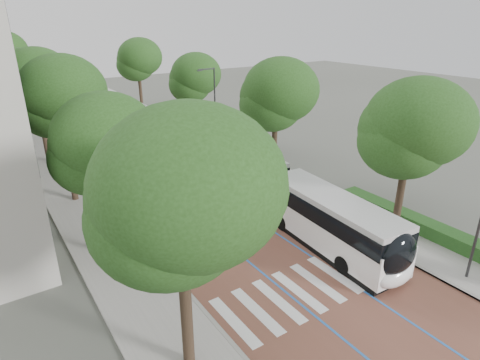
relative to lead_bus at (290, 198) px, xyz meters
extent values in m
plane|color=#51544C|center=(-3.40, -6.89, -1.63)|extent=(160.00, 160.00, 0.00)
cube|color=brown|center=(-3.40, 33.11, -1.62)|extent=(11.00, 140.00, 0.02)
cube|color=#999691|center=(-10.90, 33.11, -1.57)|extent=(4.00, 140.00, 0.12)
cube|color=#999691|center=(4.10, 33.11, -1.57)|extent=(4.00, 140.00, 0.12)
cube|color=gray|center=(-9.00, 33.11, -1.57)|extent=(0.20, 140.00, 0.14)
cube|color=gray|center=(2.20, 33.11, -1.57)|extent=(0.20, 140.00, 0.14)
cube|color=silver|center=(-8.20, -5.89, -1.60)|extent=(0.55, 3.60, 0.01)
cube|color=silver|center=(-6.95, -5.89, -1.60)|extent=(0.55, 3.60, 0.01)
cube|color=silver|center=(-5.70, -5.89, -1.60)|extent=(0.55, 3.60, 0.01)
cube|color=silver|center=(-4.45, -5.89, -1.60)|extent=(0.55, 3.60, 0.01)
cube|color=silver|center=(-3.20, -5.89, -1.60)|extent=(0.55, 3.60, 0.01)
cube|color=silver|center=(-1.95, -5.89, -1.60)|extent=(0.55, 3.60, 0.01)
cube|color=silver|center=(-0.70, -5.89, -1.60)|extent=(0.55, 3.60, 0.01)
cube|color=silver|center=(0.55, -5.89, -1.60)|extent=(0.55, 3.60, 0.01)
cube|color=silver|center=(1.80, -5.89, -1.60)|extent=(0.55, 3.60, 0.01)
cube|color=#2361B3|center=(-5.00, 33.11, -1.60)|extent=(0.12, 126.00, 0.01)
cube|color=#2361B3|center=(-1.80, 33.11, -1.60)|extent=(0.12, 126.00, 0.01)
cube|color=black|center=(-13.85, 21.11, 1.37)|extent=(0.12, 38.00, 1.60)
cube|color=#174116|center=(5.70, -6.89, -1.11)|extent=(1.20, 14.00, 0.80)
cylinder|color=#2F3032|center=(3.40, 15.11, 2.49)|extent=(0.14, 0.14, 8.00)
cube|color=#2F3032|center=(2.60, 15.11, 6.39)|extent=(1.70, 0.12, 0.12)
cube|color=#2F3032|center=(1.90, 15.11, 6.31)|extent=(0.50, 0.20, 0.10)
cylinder|color=#2F3032|center=(-9.50, 1.11, 2.49)|extent=(0.14, 0.14, 8.00)
cylinder|color=black|center=(-10.90, -6.89, 0.83)|extent=(0.44, 0.44, 4.91)
ellipsoid|color=#204315|center=(-10.90, -6.89, 5.29)|extent=(6.27, 6.27, 5.33)
cylinder|color=black|center=(-10.90, 2.11, 0.63)|extent=(0.44, 0.44, 4.51)
ellipsoid|color=#204315|center=(-10.90, 2.11, 4.73)|extent=(5.21, 5.21, 4.42)
cylinder|color=black|center=(-10.90, 11.11, 0.97)|extent=(0.44, 0.44, 5.19)
ellipsoid|color=#204315|center=(-10.90, 11.11, 5.68)|extent=(5.67, 5.67, 4.82)
cylinder|color=black|center=(-10.90, 21.11, 0.89)|extent=(0.44, 0.44, 5.04)
ellipsoid|color=#204315|center=(-10.90, 21.11, 5.47)|extent=(5.84, 5.84, 4.97)
cylinder|color=black|center=(-10.90, 33.11, 0.62)|extent=(0.44, 0.44, 4.49)
ellipsoid|color=#204315|center=(-10.90, 33.11, 4.70)|extent=(5.86, 5.86, 4.98)
cylinder|color=black|center=(-10.90, 48.11, 1.03)|extent=(0.44, 0.44, 5.31)
ellipsoid|color=#204315|center=(-10.90, 48.11, 5.85)|extent=(6.45, 6.45, 5.48)
cylinder|color=black|center=(4.30, -4.89, 0.65)|extent=(0.44, 0.44, 4.56)
ellipsoid|color=#204315|center=(4.30, -4.89, 4.79)|extent=(5.91, 5.91, 5.02)
cylinder|color=black|center=(4.30, 7.11, 0.68)|extent=(0.44, 0.44, 4.61)
ellipsoid|color=#204315|center=(4.30, 7.11, 4.87)|extent=(6.03, 6.03, 5.13)
cylinder|color=black|center=(4.30, 21.11, 0.58)|extent=(0.44, 0.44, 4.41)
ellipsoid|color=#204315|center=(4.30, 21.11, 4.59)|extent=(5.29, 5.29, 4.50)
cylinder|color=black|center=(4.30, 37.11, 0.78)|extent=(0.44, 0.44, 4.82)
ellipsoid|color=#204315|center=(4.30, 37.11, 5.16)|extent=(5.98, 5.98, 5.08)
cylinder|color=black|center=(0.08, 1.30, 0.15)|extent=(2.35, 1.05, 2.30)
cube|color=white|center=(-0.25, -3.82, -0.37)|extent=(3.10, 9.50, 1.82)
cube|color=black|center=(-0.25, -3.82, 0.77)|extent=(3.13, 9.32, 0.97)
cube|color=#B8B8BA|center=(-0.25, -3.82, 1.42)|extent=(3.04, 9.31, 0.31)
cube|color=black|center=(-0.25, -3.82, -1.45)|extent=(3.02, 9.12, 0.35)
cube|color=white|center=(0.36, 5.61, -0.37)|extent=(2.99, 7.88, 1.82)
cube|color=black|center=(0.36, 5.61, 0.77)|extent=(3.02, 7.73, 0.97)
cube|color=#B8B8BA|center=(0.36, 5.61, 1.42)|extent=(2.93, 7.73, 0.31)
cube|color=black|center=(0.36, 5.61, -1.45)|extent=(2.92, 7.57, 0.35)
ellipsoid|color=black|center=(-0.54, -8.34, 0.38)|extent=(2.42, 1.25, 2.28)
ellipsoid|color=white|center=(-0.54, -8.39, -0.76)|extent=(2.41, 1.15, 1.14)
cylinder|color=black|center=(-1.52, -6.02, -1.13)|extent=(0.36, 1.02, 1.00)
cylinder|color=black|center=(0.73, -6.17, -1.13)|extent=(0.36, 1.02, 1.00)
cylinder|color=black|center=(-0.66, 7.35, -1.13)|extent=(0.36, 1.02, 1.00)
cylinder|color=black|center=(1.60, 7.20, -1.13)|extent=(0.36, 1.02, 1.00)
cylinder|color=black|center=(-1.18, -0.68, -1.13)|extent=(0.36, 1.02, 1.00)
cylinder|color=black|center=(1.08, -0.82, -1.13)|extent=(0.36, 1.02, 1.00)
cube|color=white|center=(-0.92, 16.19, -0.37)|extent=(3.20, 12.13, 1.82)
cube|color=black|center=(-0.92, 16.19, 0.77)|extent=(3.22, 11.89, 0.97)
cube|color=#B8B8BA|center=(-0.92, 16.19, 1.42)|extent=(3.13, 11.88, 0.31)
cube|color=black|center=(-0.92, 16.19, -1.45)|extent=(3.12, 11.64, 0.35)
ellipsoid|color=black|center=(-0.58, 10.35, 0.38)|extent=(2.41, 1.24, 2.28)
ellipsoid|color=white|center=(-0.58, 10.30, -0.76)|extent=(2.40, 1.14, 1.14)
cylinder|color=black|center=(-1.84, 12.53, -1.13)|extent=(0.36, 1.02, 1.00)
cylinder|color=black|center=(0.41, 12.66, -1.13)|extent=(0.36, 1.02, 1.00)
cylinder|color=black|center=(-2.27, 19.91, -1.13)|extent=(0.36, 1.02, 1.00)
cylinder|color=black|center=(-0.02, 20.05, -1.13)|extent=(0.36, 1.02, 1.00)
cube|color=white|center=(-0.58, 29.40, -0.37)|extent=(2.67, 12.03, 1.82)
cube|color=black|center=(-0.58, 29.40, 0.77)|extent=(2.70, 11.79, 0.97)
cube|color=#B8B8BA|center=(-0.58, 29.40, 1.42)|extent=(2.61, 11.79, 0.31)
cube|color=black|center=(-0.58, 29.40, -1.45)|extent=(2.61, 11.55, 0.35)
ellipsoid|color=black|center=(-0.66, 23.56, 0.38)|extent=(2.36, 1.13, 2.28)
ellipsoid|color=white|center=(-0.66, 23.51, -0.76)|extent=(2.36, 1.03, 1.14)
cylinder|color=black|center=(-1.76, 25.82, -1.13)|extent=(0.31, 1.00, 1.00)
cylinder|color=black|center=(0.50, 25.79, -1.13)|extent=(0.31, 1.00, 1.00)
cylinder|color=black|center=(-1.66, 33.22, -1.13)|extent=(0.31, 1.00, 1.00)
cylinder|color=black|center=(0.60, 33.19, -1.13)|extent=(0.31, 1.00, 1.00)
cube|color=white|center=(-0.99, 42.18, -0.37)|extent=(3.27, 12.14, 1.82)
cube|color=black|center=(-0.99, 42.18, 0.77)|extent=(3.29, 11.90, 0.97)
cube|color=#B8B8BA|center=(-0.99, 42.18, 1.42)|extent=(3.20, 11.89, 0.31)
cube|color=black|center=(-0.99, 42.18, -1.45)|extent=(3.19, 11.65, 0.35)
ellipsoid|color=black|center=(-0.61, 36.35, 0.38)|extent=(2.42, 1.25, 2.28)
ellipsoid|color=white|center=(-0.61, 36.30, -0.76)|extent=(2.41, 1.15, 1.14)
cylinder|color=black|center=(-1.88, 38.52, -1.13)|extent=(0.36, 1.02, 1.00)
cylinder|color=black|center=(0.37, 38.66, -1.13)|extent=(0.36, 1.02, 1.00)
cylinder|color=black|center=(-2.36, 45.90, -1.13)|extent=(0.36, 1.02, 1.00)
cylinder|color=black|center=(-0.11, 46.05, -1.13)|extent=(0.36, 1.02, 1.00)
cube|color=white|center=(-0.82, 56.52, -0.37)|extent=(3.02, 12.10, 1.82)
cube|color=black|center=(-0.82, 56.52, 0.77)|extent=(3.05, 11.86, 0.97)
cube|color=#B8B8BA|center=(-0.82, 56.52, 1.42)|extent=(2.96, 11.86, 0.31)
cube|color=black|center=(-0.82, 56.52, -1.45)|extent=(2.95, 11.62, 0.35)
ellipsoid|color=black|center=(-0.56, 50.68, 0.38)|extent=(2.40, 1.20, 2.28)
ellipsoid|color=white|center=(-0.56, 50.63, -0.76)|extent=(2.39, 1.10, 1.14)
cylinder|color=black|center=(-1.79, 52.88, -1.13)|extent=(0.34, 1.01, 1.00)
cylinder|color=black|center=(0.47, 52.98, -1.13)|extent=(0.34, 1.01, 1.00)
cylinder|color=black|center=(-2.12, 60.27, -1.13)|extent=(0.34, 1.01, 1.00)
cylinder|color=black|center=(0.14, 60.37, -1.13)|extent=(0.34, 1.01, 1.00)
camera|label=1|loc=(-15.77, -17.60, 10.81)|focal=30.00mm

